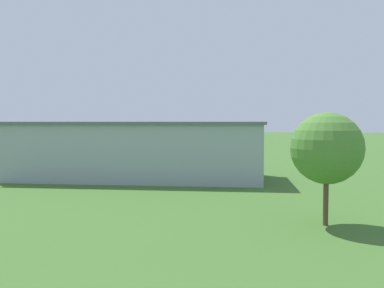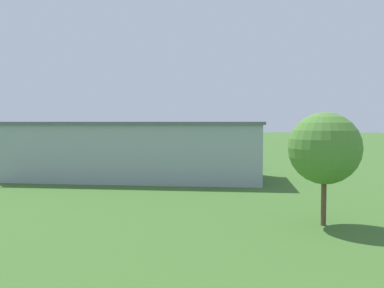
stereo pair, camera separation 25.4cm
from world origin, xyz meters
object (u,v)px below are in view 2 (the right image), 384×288
object	(u,v)px
car_black	(15,159)
tree_behind_hangar_left	(325,148)
person_watching_takeoff	(71,161)
person_walking_on_apron	(93,160)
car_blue	(53,160)
hangar	(135,150)
windsock	(342,130)
person_at_fence_line	(154,159)
person_near_hangar_door	(256,161)
biplane	(213,135)
person_beside_truck	(88,161)
car_red	(248,163)

from	to	relation	value
car_black	tree_behind_hangar_left	xyz separation A→B (m)	(-45.53, 35.01, 4.62)
car_black	person_watching_takeoff	size ratio (longest dim) A/B	2.78
person_walking_on_apron	car_blue	bearing A→B (deg)	14.51
hangar	person_walking_on_apron	size ratio (longest dim) A/B	19.23
person_watching_takeoff	windsock	distance (m)	57.07
person_at_fence_line	person_walking_on_apron	size ratio (longest dim) A/B	0.99
hangar	person_at_fence_line	size ratio (longest dim) A/B	19.38
car_blue	person_near_hangar_door	xyz separation A→B (m)	(-33.62, -3.72, 0.02)
car_blue	windsock	world-z (taller)	windsock
person_watching_takeoff	windsock	xyz separation A→B (m)	(-48.35, -29.95, 4.78)
car_blue	person_near_hangar_door	size ratio (longest dim) A/B	2.73
biplane	person_at_fence_line	bearing A→B (deg)	65.43
car_black	tree_behind_hangar_left	bearing A→B (deg)	142.44
car_black	person_watching_takeoff	distance (m)	11.09
car_black	person_beside_truck	world-z (taller)	person_beside_truck
car_black	car_red	bearing A→B (deg)	179.05
car_red	person_beside_truck	distance (m)	25.87
car_black	person_near_hangar_door	xyz separation A→B (m)	(-40.95, -3.04, 0.02)
hangar	biplane	world-z (taller)	hangar
car_red	person_watching_takeoff	world-z (taller)	car_red
biplane	person_near_hangar_door	distance (m)	21.27
biplane	car_black	distance (m)	38.78
hangar	tree_behind_hangar_left	world-z (taller)	tree_behind_hangar_left
hangar	car_blue	size ratio (longest dim) A/B	7.21
tree_behind_hangar_left	person_at_fence_line	bearing A→B (deg)	-60.47
tree_behind_hangar_left	windsock	bearing A→B (deg)	-102.28
person_walking_on_apron	tree_behind_hangar_left	bearing A→B (deg)	131.45
car_black	person_watching_takeoff	world-z (taller)	person_watching_takeoff
biplane	person_at_fence_line	xyz separation A→B (m)	(8.27, 18.08, -3.51)
windsock	person_near_hangar_door	bearing A→B (deg)	54.09
person_near_hangar_door	tree_behind_hangar_left	bearing A→B (deg)	96.86
car_red	person_near_hangar_door	size ratio (longest dim) A/B	2.76
windsock	tree_behind_hangar_left	bearing A→B (deg)	77.72
car_black	hangar	bearing A→B (deg)	151.13
person_watching_takeoff	person_beside_truck	bearing A→B (deg)	-174.66
biplane	person_watching_takeoff	size ratio (longest dim) A/B	5.14
person_at_fence_line	person_beside_truck	xyz separation A→B (m)	(9.73, 5.09, 0.05)
person_at_fence_line	person_near_hangar_door	world-z (taller)	person_at_fence_line
hangar	person_walking_on_apron	distance (m)	19.31
windsock	car_black	bearing A→B (deg)	25.59
person_at_fence_line	person_near_hangar_door	distance (m)	17.44
person_at_fence_line	person_watching_takeoff	xyz separation A→B (m)	(12.55, 5.36, -0.07)
person_watching_takeoff	hangar	bearing A→B (deg)	139.21
car_blue	car_black	distance (m)	7.37
hangar	person_near_hangar_door	distance (m)	23.21
car_black	biplane	bearing A→B (deg)	-145.43
person_near_hangar_door	person_watching_takeoff	size ratio (longest dim) A/B	1.06
person_beside_truck	windsock	bearing A→B (deg)	-146.90
person_near_hangar_door	windsock	bearing A→B (deg)	-125.91
car_black	person_beside_truck	size ratio (longest dim) A/B	2.46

